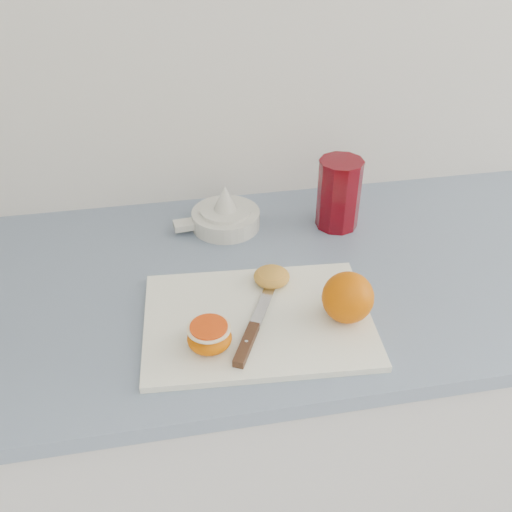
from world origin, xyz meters
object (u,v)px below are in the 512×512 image
Objects in this scene: cutting_board at (258,320)px; half_orange at (209,337)px; citrus_juicer at (225,216)px; counter at (313,416)px; red_tumbler at (339,196)px.

half_orange reaches higher than cutting_board.
counter is at bearing -45.36° from citrus_juicer.
cutting_board is at bearing 32.17° from half_orange.
half_orange is at bearing -101.62° from citrus_juicer.
citrus_juicer is at bearing 92.26° from cutting_board.
cutting_board is (-0.16, -0.14, 0.45)m from counter.
counter is 0.53m from citrus_juicer.
red_tumbler reaches higher than counter.
cutting_board is at bearing -87.74° from citrus_juicer.
counter is 0.50m from cutting_board.
citrus_juicer is (-0.17, 0.17, 0.47)m from counter.
cutting_board is 0.36m from red_tumbler.
half_orange is 0.39× the size of citrus_juicer.
red_tumbler reaches higher than half_orange.
red_tumbler is (0.31, 0.33, 0.04)m from half_orange.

